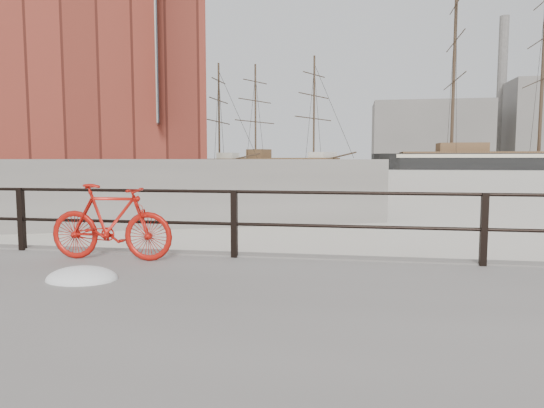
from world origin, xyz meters
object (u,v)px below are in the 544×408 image
at_px(workboat_far, 100,175).
at_px(schooner_mid, 283,170).
at_px(schooner_left, 189,170).
at_px(workboat_near, 105,180).
at_px(bicycle, 111,222).
at_px(barque_black, 538,170).

bearing_deg(workboat_far, schooner_mid, 47.65).
xyz_separation_m(schooner_left, workboat_near, (5.04, -35.78, 0.00)).
relative_size(schooner_mid, schooner_left, 1.16).
xyz_separation_m(bicycle, schooner_mid, (-8.14, 74.97, -0.90)).
bearing_deg(bicycle, workboat_near, 117.65).
bearing_deg(schooner_left, workboat_far, -90.38).
distance_m(schooner_mid, workboat_far, 35.64).
bearing_deg(schooner_mid, bicycle, -57.29).
bearing_deg(barque_black, bicycle, -111.85).
height_order(bicycle, schooner_mid, schooner_mid).
height_order(schooner_mid, workboat_near, schooner_mid).
height_order(schooner_left, workboat_far, schooner_left).
xyz_separation_m(barque_black, workboat_far, (-58.00, -38.00, 0.00)).
relative_size(bicycle, schooner_left, 0.08).
height_order(barque_black, workboat_far, barque_black).
distance_m(barque_black, schooner_mid, 42.65).
height_order(schooner_left, workboat_near, schooner_left).
bearing_deg(barque_black, schooner_left, -165.43).
relative_size(bicycle, workboat_near, 0.14).
distance_m(schooner_left, workboat_far, 24.44).
xyz_separation_m(schooner_mid, schooner_left, (-14.08, -7.57, 0.00)).
bearing_deg(workboat_far, schooner_left, 69.94).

